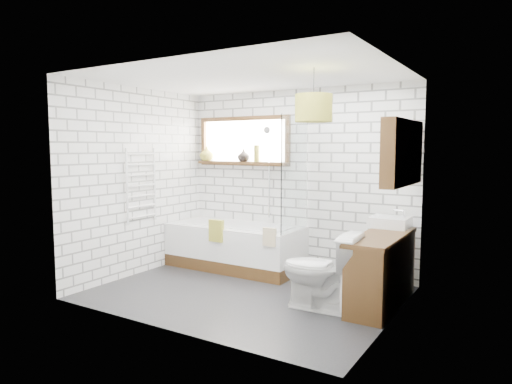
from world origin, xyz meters
The scene contains 22 objects.
floor centered at (0.00, 0.00, -0.01)m, with size 3.40×2.60×0.01m, color black.
ceiling centered at (0.00, 0.00, 2.50)m, with size 3.40×2.60×0.01m, color white.
wall_back centered at (0.00, 1.30, 1.25)m, with size 3.40×0.01×2.50m, color white.
wall_front centered at (0.00, -1.30, 1.25)m, with size 3.40×0.01×2.50m, color white.
wall_left centered at (-1.70, 0.00, 1.25)m, with size 0.01×2.60×2.50m, color white.
wall_right centered at (1.70, 0.00, 1.25)m, with size 0.01×2.60×2.50m, color white.
window centered at (-0.85, 1.26, 1.80)m, with size 1.52×0.16×0.68m, color #36200F.
towel_radiator centered at (-1.66, 0.00, 1.20)m, with size 0.06×0.52×1.00m, color white.
mirror_cabinet centered at (1.62, 0.60, 1.65)m, with size 0.16×1.20×0.70m, color #36200F.
shower_riser centered at (-0.40, 1.26, 1.35)m, with size 0.02×0.02×1.30m, color silver.
bathtub centered at (-0.74, 0.88, 0.31)m, with size 1.90×0.84×0.62m, color white.
shower_screen centered at (0.19, 0.88, 1.37)m, with size 0.02×0.72×1.50m, color white.
towel_green centered at (-0.76, 0.46, 0.60)m, with size 0.22×0.06×0.30m, color olive.
towel_beige centered at (0.06, 0.46, 0.60)m, with size 0.18×0.04×0.23m, color tan.
vanity centered at (1.48, 0.42, 0.38)m, with size 0.43×1.35×0.77m, color #36200F.
basin centered at (1.42, 0.92, 0.83)m, with size 0.44×0.38×0.13m, color white.
tap centered at (1.58, 0.92, 0.91)m, with size 0.03×0.03×0.18m, color silver.
toilet centered at (0.97, -0.05, 0.42)m, with size 0.82×0.47×0.84m, color white.
vase_olive centered at (-1.50, 1.23, 1.59)m, with size 0.21×0.21×0.22m, color olive.
vase_dark centered at (-0.82, 1.23, 1.57)m, with size 0.18×0.18×0.18m, color black.
bottle centered at (-0.60, 1.23, 1.60)m, with size 0.08×0.08×0.24m, color olive.
pendant centered at (0.91, -0.14, 2.10)m, with size 0.37×0.37×0.28m, color olive.
Camera 1 is at (2.84, -4.40, 1.71)m, focal length 32.00 mm.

